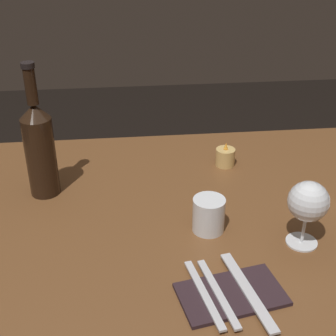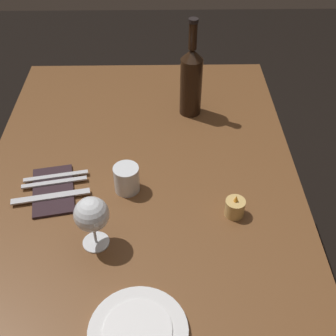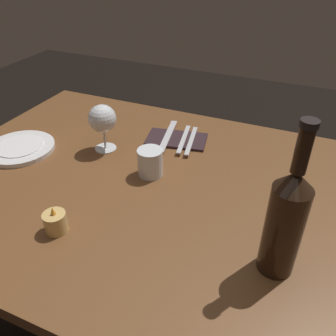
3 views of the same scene
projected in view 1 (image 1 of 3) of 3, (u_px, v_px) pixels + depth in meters
The scene contains 9 objects.
dining_table at pixel (185, 252), 1.12m from camera, with size 1.30×0.90×0.74m.
wine_glass_left at pixel (308, 203), 0.96m from camera, with size 0.08×0.08×0.15m.
wine_bottle at pixel (40, 147), 1.12m from camera, with size 0.07×0.07×0.33m.
water_tumbler at pixel (209, 216), 1.03m from camera, with size 0.07×0.07×0.08m.
votive_candle at pixel (225, 158), 1.29m from camera, with size 0.05×0.05×0.07m.
folded_napkin at pixel (231, 294), 0.87m from camera, with size 0.21×0.14×0.01m.
fork_inner at pixel (218, 293), 0.86m from camera, with size 0.05×0.18×0.00m.
fork_outer at pixel (204, 294), 0.86m from camera, with size 0.05×0.18×0.00m.
table_knife at pixel (248, 290), 0.87m from camera, with size 0.06×0.21×0.00m.
Camera 1 is at (-0.13, -0.87, 1.37)m, focal length 51.05 mm.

